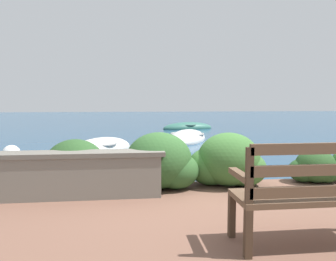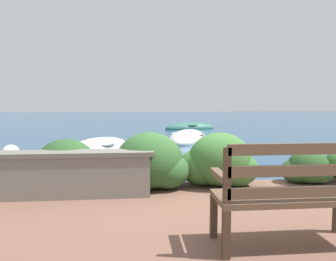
{
  "view_description": "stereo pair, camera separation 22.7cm",
  "coord_description": "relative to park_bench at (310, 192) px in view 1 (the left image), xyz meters",
  "views": [
    {
      "loc": [
        -0.87,
        -4.95,
        1.48
      ],
      "look_at": [
        0.49,
        6.48,
        0.44
      ],
      "focal_mm": 35.0,
      "sensor_mm": 36.0,
      "label": 1
    },
    {
      "loc": [
        -0.64,
        -4.98,
        1.48
      ],
      "look_at": [
        0.49,
        6.48,
        0.44
      ],
      "focal_mm": 35.0,
      "sensor_mm": 36.0,
      "label": 2
    }
  ],
  "objects": [
    {
      "name": "mooring_buoy",
      "position": [
        -4.65,
        6.41,
        -0.62
      ],
      "size": [
        0.51,
        0.51,
        0.47
      ],
      "color": "white",
      "rests_on": "ground_plane"
    },
    {
      "name": "rowboat_mid",
      "position": [
        0.61,
        9.39,
        -0.64
      ],
      "size": [
        2.28,
        3.26,
        0.71
      ],
      "rotation": [
        0.0,
        0.0,
        1.2
      ],
      "color": "silver",
      "rests_on": "ground_plane"
    },
    {
      "name": "ground_plane",
      "position": [
        -0.67,
        2.36,
        -0.7
      ],
      "size": [
        80.0,
        80.0,
        0.0
      ],
      "color": "navy"
    },
    {
      "name": "stone_wall",
      "position": [
        -2.22,
        1.72,
        -0.18
      ],
      "size": [
        2.27,
        0.39,
        0.6
      ],
      "color": "slate",
      "rests_on": "patio_terrace"
    },
    {
      "name": "rowboat_nearest",
      "position": [
        -2.37,
        6.66,
        -0.64
      ],
      "size": [
        2.26,
        2.6,
        0.79
      ],
      "rotation": [
        0.0,
        0.0,
        4.07
      ],
      "color": "silver",
      "rests_on": "ground_plane"
    },
    {
      "name": "park_bench",
      "position": [
        0.0,
        0.0,
        0.0
      ],
      "size": [
        1.28,
        0.48,
        0.93
      ],
      "rotation": [
        0.0,
        0.0,
        -0.06
      ],
      "color": "#433123",
      "rests_on": "patio_terrace"
    },
    {
      "name": "hedge_clump_right",
      "position": [
        -0.09,
        2.09,
        -0.14
      ],
      "size": [
        1.17,
        0.84,
        0.79
      ],
      "color": "#38662D",
      "rests_on": "patio_terrace"
    },
    {
      "name": "hedge_clump_left",
      "position": [
        -2.32,
        2.1,
        -0.17
      ],
      "size": [
        1.06,
        0.77,
        0.72
      ],
      "color": "#284C23",
      "rests_on": "patio_terrace"
    },
    {
      "name": "hedge_clump_centre",
      "position": [
        -1.14,
        2.04,
        -0.13
      ],
      "size": [
        1.2,
        0.86,
        0.81
      ],
      "color": "#2D5628",
      "rests_on": "patio_terrace"
    },
    {
      "name": "rowboat_far",
      "position": [
        1.53,
        14.39,
        -0.65
      ],
      "size": [
        2.87,
        1.54,
        0.63
      ],
      "rotation": [
        0.0,
        0.0,
        3.37
      ],
      "color": "#336B5B",
      "rests_on": "ground_plane"
    },
    {
      "name": "hedge_clump_far_right",
      "position": [
        1.3,
        2.1,
        -0.26
      ],
      "size": [
        0.77,
        0.55,
        0.52
      ],
      "color": "#284C23",
      "rests_on": "patio_terrace"
    }
  ]
}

